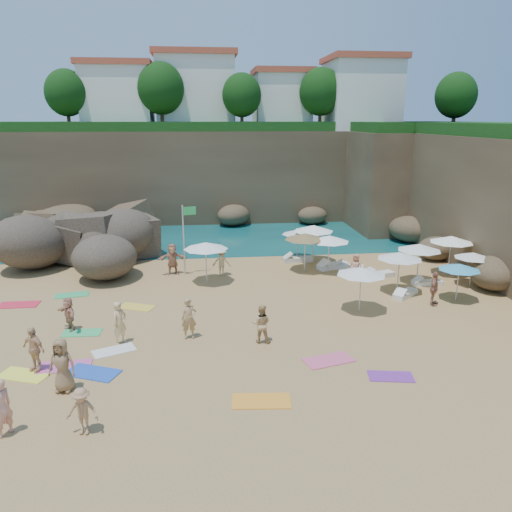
{
  "coord_description": "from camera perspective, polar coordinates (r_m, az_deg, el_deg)",
  "views": [
    {
      "loc": [
        -0.85,
        -22.37,
        9.03
      ],
      "look_at": [
        2.0,
        3.0,
        2.0
      ],
      "focal_mm": 35.0,
      "sensor_mm": 36.0,
      "label": 1
    }
  ],
  "objects": [
    {
      "name": "ground",
      "position": [
        24.14,
        -3.95,
        -6.61
      ],
      "size": [
        120.0,
        120.0,
        0.0
      ],
      "primitive_type": "plane",
      "color": "tan",
      "rests_on": "ground"
    },
    {
      "name": "seawater",
      "position": [
        53.15,
        -5.43,
        5.55
      ],
      "size": [
        120.0,
        120.0,
        0.0
      ],
      "primitive_type": "plane",
      "color": "#0C4751",
      "rests_on": "ground"
    },
    {
      "name": "cliff_back",
      "position": [
        47.72,
        -2.99,
        9.32
      ],
      "size": [
        44.0,
        8.0,
        8.0
      ],
      "primitive_type": "cube",
      "color": "brown",
      "rests_on": "ground"
    },
    {
      "name": "cliff_right",
      "position": [
        36.63,
        26.63,
        5.88
      ],
      "size": [
        8.0,
        30.0,
        8.0
      ],
      "primitive_type": "cube",
      "color": "brown",
      "rests_on": "ground"
    },
    {
      "name": "cliff_corner",
      "position": [
        46.25,
        16.52,
        8.53
      ],
      "size": [
        10.0,
        12.0,
        8.0
      ],
      "primitive_type": "cube",
      "color": "brown",
      "rests_on": "ground"
    },
    {
      "name": "rock_promontory",
      "position": [
        40.71,
        -20.68,
        1.57
      ],
      "size": [
        12.0,
        7.0,
        2.0
      ],
      "primitive_type": null,
      "color": "brown",
      "rests_on": "ground"
    },
    {
      "name": "clifftop_buildings",
      "position": [
        48.37,
        -1.98,
        18.0
      ],
      "size": [
        28.48,
        9.48,
        7.0
      ],
      "color": "white",
      "rests_on": "cliff_back"
    },
    {
      "name": "clifftop_trees",
      "position": [
        42.33,
        1.3,
        18.41
      ],
      "size": [
        35.6,
        23.82,
        4.4
      ],
      "color": "#11380F",
      "rests_on": "ground"
    },
    {
      "name": "marina_masts",
      "position": [
        54.99,
        -23.13,
        7.88
      ],
      "size": [
        3.1,
        0.1,
        6.0
      ],
      "color": "white",
      "rests_on": "ground"
    },
    {
      "name": "rock_outcrop",
      "position": [
        33.62,
        -19.15,
        -1.06
      ],
      "size": [
        9.16,
        7.11,
        3.51
      ],
      "primitive_type": null,
      "rotation": [
        0.0,
        0.0,
        -0.06
      ],
      "color": "brown",
      "rests_on": "ground"
    },
    {
      "name": "flag_pole",
      "position": [
        29.59,
        -8.05,
        2.87
      ],
      "size": [
        0.82,
        0.23,
        4.22
      ],
      "color": "silver",
      "rests_on": "ground"
    },
    {
      "name": "parasol_0",
      "position": [
        32.22,
        6.57,
        3.16
      ],
      "size": [
        2.6,
        2.6,
        2.46
      ],
      "color": "silver",
      "rests_on": "ground"
    },
    {
      "name": "parasol_1",
      "position": [
        33.07,
        4.78,
        2.75
      ],
      "size": [
        2.1,
        2.1,
        1.99
      ],
      "color": "silver",
      "rests_on": "ground"
    },
    {
      "name": "parasol_2",
      "position": [
        30.19,
        8.37,
        1.98
      ],
      "size": [
        2.43,
        2.43,
        2.3
      ],
      "color": "silver",
      "rests_on": "ground"
    },
    {
      "name": "parasol_4",
      "position": [
        30.01,
        23.57,
        0.07
      ],
      "size": [
        2.03,
        2.03,
        1.92
      ],
      "color": "silver",
      "rests_on": "ground"
    },
    {
      "name": "parasol_5",
      "position": [
        28.01,
        -5.76,
        1.18
      ],
      "size": [
        2.52,
        2.52,
        2.38
      ],
      "color": "silver",
      "rests_on": "ground"
    },
    {
      "name": "parasol_6",
      "position": [
        30.19,
        5.66,
        2.24
      ],
      "size": [
        2.53,
        2.53,
        2.4
      ],
      "color": "silver",
      "rests_on": "ground"
    },
    {
      "name": "parasol_7",
      "position": [
        31.57,
        21.44,
        1.79
      ],
      "size": [
        2.52,
        2.52,
        2.38
      ],
      "color": "silver",
      "rests_on": "ground"
    },
    {
      "name": "parasol_8",
      "position": [
        29.32,
        18.18,
        0.96
      ],
      "size": [
        2.43,
        2.43,
        2.3
      ],
      "color": "silver",
      "rests_on": "ground"
    },
    {
      "name": "parasol_9",
      "position": [
        24.2,
        11.95,
        -1.7
      ],
      "size": [
        2.37,
        2.37,
        2.24
      ],
      "color": "silver",
      "rests_on": "ground"
    },
    {
      "name": "parasol_10",
      "position": [
        27.22,
        22.22,
        -1.16
      ],
      "size": [
        2.09,
        2.09,
        1.98
      ],
      "color": "silver",
      "rests_on": "ground"
    },
    {
      "name": "parasol_11",
      "position": [
        27.35,
        16.1,
        0.04
      ],
      "size": [
        2.39,
        2.39,
        2.26
      ],
      "color": "silver",
      "rests_on": "ground"
    },
    {
      "name": "lounger_0",
      "position": [
        31.55,
        8.76,
        -1.12
      ],
      "size": [
        2.12,
        1.36,
        0.31
      ],
      "primitive_type": "cube",
      "rotation": [
        0.0,
        0.0,
        0.37
      ],
      "color": "white",
      "rests_on": "ground"
    },
    {
      "name": "lounger_1",
      "position": [
        32.75,
        4.83,
        -0.39
      ],
      "size": [
        2.01,
        0.8,
        0.31
      ],
      "primitive_type": "cube",
      "rotation": [
        0.0,
        0.0,
        0.08
      ],
      "color": "silver",
      "rests_on": "ground"
    },
    {
      "name": "lounger_2",
      "position": [
        29.69,
        18.98,
        -2.92
      ],
      "size": [
        1.69,
        0.6,
        0.26
      ],
      "primitive_type": "cube",
      "rotation": [
        0.0,
        0.0,
        0.02
      ],
      "color": "white",
      "rests_on": "ground"
    },
    {
      "name": "lounger_3",
      "position": [
        30.28,
        13.81,
        -2.12
      ],
      "size": [
        2.03,
        1.13,
        0.3
      ],
      "primitive_type": "cube",
      "rotation": [
        0.0,
        0.0,
        0.27
      ],
      "color": "white",
      "rests_on": "ground"
    },
    {
      "name": "lounger_4",
      "position": [
        31.5,
        10.5,
        -1.26
      ],
      "size": [
        1.94,
        1.22,
        0.29
      ],
      "primitive_type": "cube",
      "rotation": [
        0.0,
        0.0,
        -0.36
      ],
      "color": "silver",
      "rests_on": "ground"
    },
    {
      "name": "lounger_5",
      "position": [
        27.46,
        16.69,
        -4.18
      ],
      "size": [
        1.7,
        1.57,
        0.27
      ],
      "primitive_type": "cube",
      "rotation": [
        0.0,
        0.0,
        0.71
      ],
      "color": "white",
      "rests_on": "ground"
    },
    {
      "name": "towel_0",
      "position": [
        19.78,
        -18.17,
        -12.55
      ],
      "size": [
        2.18,
        1.68,
        0.03
      ],
      "primitive_type": "cube",
      "rotation": [
        0.0,
        0.0,
        -0.41
      ],
      "color": "blue",
      "rests_on": "ground"
    },
    {
      "name": "towel_1",
      "position": [
        20.58,
        -21.05,
        -11.69
      ],
      "size": [
        1.98,
        1.05,
        0.03
      ],
      "primitive_type": "cube",
      "rotation": [
        0.0,
        0.0,
        0.04
      ],
      "color": "#D05193",
      "rests_on": "ground"
    },
    {
      "name": "towel_2",
      "position": [
        17.19,
        0.61,
        -16.24
      ],
      "size": [
        2.0,
        1.14,
        0.03
      ],
      "primitive_type": "cube",
      "rotation": [
        0.0,
        0.0,
        -0.09
      ],
      "color": "orange",
      "rests_on": "ground"
    },
    {
      "name": "towel_3",
      "position": [
        23.31,
        -19.29,
        -8.28
      ],
      "size": [
        1.68,
        0.88,
        0.03
      ],
      "primitive_type": "cube",
      "rotation": [
        0.0,
        0.0,
        -0.03
      ],
      "color": "#34B866",
      "rests_on": "ground"
    },
    {
      "name": "towel_4",
      "position": [
        20.52,
        -24.98,
        -12.22
      ],
      "size": [
        2.01,
        1.46,
        0.03
      ],
      "primitive_type": "cube",
      "rotation": [
        0.0,
        0.0,
        -0.34
      ],
      "color": "#FEFD42",
      "rests_on": "ground"
    },
    {
      "name": "towel_5",
      "position": [
        21.24,
        -15.92,
        -10.35
      ],
      "size": [
        1.85,
        1.43,
        0.03
      ],
      "primitive_type": "cube",
      "rotation": [
        0.0,
        0.0,
        0.41
      ],
      "color": "silver",
      "rests_on": "ground"
    },
    {
      "name": "towel_6",
      "position": [
        19.23,
        15.14,
        -13.14
      ],
      "size": [
        1.73,
        1.08,
        0.03
      ],
      "primitive_type": "cube",
      "rotation": [
        0.0,
        0.0,
        -0.18
      ],
      "color": "#792E96",
      "rests_on": "ground"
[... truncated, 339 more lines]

